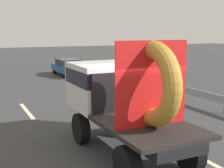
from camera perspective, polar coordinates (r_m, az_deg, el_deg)
name	(u,v)px	position (r m, az deg, el deg)	size (l,w,h in m)	color
ground_plane	(134,153)	(8.76, 4.07, -12.58)	(120.00, 120.00, 0.00)	#38383A
flatbed_truck	(118,94)	(8.73, 1.17, -1.85)	(2.02, 4.73, 3.12)	black
distant_sedan	(68,67)	(23.78, -8.07, 3.20)	(1.65, 3.84, 1.25)	black
guardrail	(160,84)	(16.84, 8.92, 0.02)	(0.10, 12.30, 0.71)	gray
lane_dash_left_far	(27,111)	(13.61, -15.45, -4.76)	(2.83, 0.16, 0.01)	beige
lane_dash_right_near	(214,164)	(8.45, 18.21, -13.91)	(2.16, 0.16, 0.01)	beige
lane_dash_right_far	(100,104)	(14.23, -2.21, -3.79)	(2.69, 0.16, 0.01)	beige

